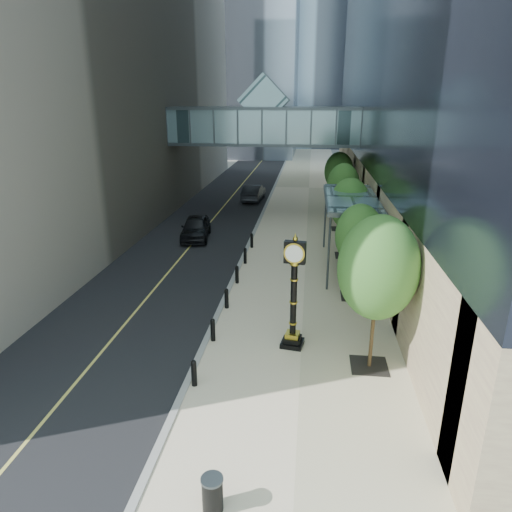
% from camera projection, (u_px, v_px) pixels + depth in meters
% --- Properties ---
extents(ground, '(320.00, 320.00, 0.00)m').
position_uv_depth(ground, '(268.00, 410.00, 14.96)').
color(ground, gray).
rests_on(ground, ground).
extents(road, '(8.00, 180.00, 0.02)m').
position_uv_depth(road, '(240.00, 187.00, 53.29)').
color(road, black).
rests_on(road, ground).
extents(sidewalk, '(8.00, 180.00, 0.06)m').
position_uv_depth(sidewalk, '(309.00, 188.00, 52.39)').
color(sidewalk, beige).
rests_on(sidewalk, ground).
extents(curb, '(0.25, 180.00, 0.07)m').
position_uv_depth(curb, '(274.00, 187.00, 52.84)').
color(curb, gray).
rests_on(curb, ground).
extents(distant_tower_c, '(22.00, 22.00, 65.00)m').
position_uv_depth(distant_tower_c, '(289.00, 6.00, 117.72)').
color(distant_tower_c, '#9DABC6').
rests_on(distant_tower_c, ground).
extents(skywalk, '(17.00, 4.20, 5.80)m').
position_uv_depth(skywalk, '(264.00, 123.00, 39.07)').
color(skywalk, slate).
rests_on(skywalk, ground).
extents(entrance_canopy, '(3.00, 8.00, 4.38)m').
position_uv_depth(entrance_canopy, '(351.00, 199.00, 26.35)').
color(entrance_canopy, '#383F44').
rests_on(entrance_canopy, ground).
extents(bollard_row, '(0.20, 16.20, 0.90)m').
position_uv_depth(bollard_row, '(232.00, 287.00, 23.55)').
color(bollard_row, black).
rests_on(bollard_row, sidewalk).
extents(street_trees, '(2.87, 28.71, 5.90)m').
position_uv_depth(street_trees, '(351.00, 205.00, 27.52)').
color(street_trees, black).
rests_on(street_trees, sidewalk).
extents(street_clock, '(1.00, 1.00, 4.68)m').
position_uv_depth(street_clock, '(293.00, 300.00, 18.16)').
color(street_clock, black).
rests_on(street_clock, sidewalk).
extents(trash_bin, '(0.65, 0.65, 0.90)m').
position_uv_depth(trash_bin, '(213.00, 495.00, 11.15)').
color(trash_bin, black).
rests_on(trash_bin, sidewalk).
extents(pedestrian, '(0.80, 0.68, 1.86)m').
position_uv_depth(pedestrian, '(345.00, 255.00, 26.82)').
color(pedestrian, '#A59E97').
rests_on(pedestrian, sidewalk).
extents(car_near, '(2.52, 4.98, 1.63)m').
position_uv_depth(car_near, '(196.00, 227.00, 33.19)').
color(car_near, black).
rests_on(car_near, road).
extents(car_far, '(1.98, 4.95, 1.60)m').
position_uv_depth(car_far, '(254.00, 193.00, 45.69)').
color(car_far, black).
rests_on(car_far, road).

